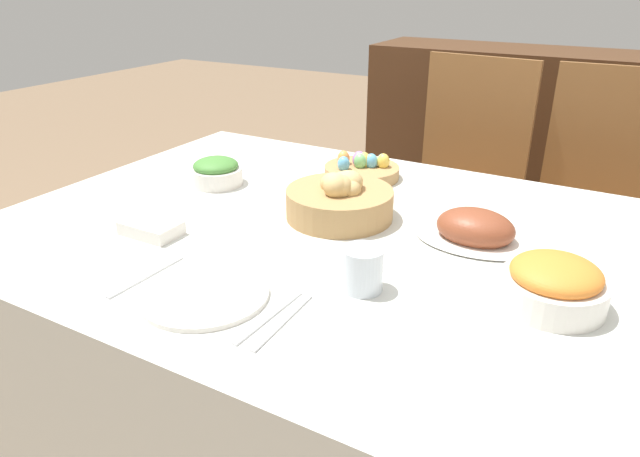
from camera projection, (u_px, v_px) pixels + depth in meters
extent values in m
cube|color=silver|center=(344.00, 360.00, 1.49)|extent=(1.68, 1.17, 0.74)
cylinder|color=brown|center=(374.00, 274.00, 2.20)|extent=(0.03, 0.03, 0.45)
cylinder|color=brown|center=(469.00, 306.00, 1.99)|extent=(0.03, 0.03, 0.45)
cylinder|color=brown|center=(419.00, 239.00, 2.49)|extent=(0.03, 0.03, 0.45)
cylinder|color=brown|center=(507.00, 264.00, 2.28)|extent=(0.03, 0.03, 0.45)
cube|color=brown|center=(447.00, 214.00, 2.14)|extent=(0.46, 0.46, 0.02)
cube|color=brown|center=(476.00, 129.00, 2.18)|extent=(0.42, 0.06, 0.54)
cylinder|color=brown|center=(508.00, 314.00, 1.95)|extent=(0.03, 0.03, 0.45)
cylinder|color=brown|center=(635.00, 347.00, 1.78)|extent=(0.03, 0.03, 0.45)
cylinder|color=brown|center=(530.00, 267.00, 2.26)|extent=(0.03, 0.03, 0.45)
cylinder|color=brown|center=(639.00, 291.00, 2.09)|extent=(0.03, 0.03, 0.45)
cube|color=brown|center=(589.00, 242.00, 1.92)|extent=(0.43, 0.43, 0.02)
cube|color=brown|center=(611.00, 147.00, 1.96)|extent=(0.42, 0.02, 0.54)
cube|color=#4C2D19|center=(491.00, 148.00, 2.85)|extent=(1.18, 0.44, 0.97)
cylinder|color=#AD8451|center=(339.00, 204.00, 1.40)|extent=(0.26, 0.26, 0.07)
ellipsoid|color=tan|center=(336.00, 186.00, 1.35)|extent=(0.06, 0.07, 0.06)
ellipsoid|color=tan|center=(339.00, 187.00, 1.36)|extent=(0.07, 0.07, 0.06)
ellipsoid|color=tan|center=(334.00, 184.00, 1.40)|extent=(0.08, 0.07, 0.06)
ellipsoid|color=tan|center=(340.00, 187.00, 1.39)|extent=(0.08, 0.09, 0.04)
ellipsoid|color=tan|center=(350.00, 188.00, 1.37)|extent=(0.09, 0.09, 0.05)
ellipsoid|color=tan|center=(349.00, 182.00, 1.39)|extent=(0.07, 0.07, 0.06)
ellipsoid|color=tan|center=(347.00, 181.00, 1.39)|extent=(0.10, 0.10, 0.05)
cylinder|color=#AD8451|center=(362.00, 172.00, 1.68)|extent=(0.22, 0.22, 0.03)
ellipsoid|color=#60B2E0|center=(344.00, 164.00, 1.65)|extent=(0.04, 0.04, 0.05)
ellipsoid|color=#7FCC7A|center=(360.00, 162.00, 1.66)|extent=(0.04, 0.04, 0.05)
ellipsoid|color=#F4D151|center=(364.00, 160.00, 1.67)|extent=(0.04, 0.04, 0.05)
ellipsoid|color=#F29E4C|center=(344.00, 158.00, 1.69)|extent=(0.04, 0.04, 0.05)
ellipsoid|color=#60B2E0|center=(371.00, 161.00, 1.67)|extent=(0.04, 0.04, 0.05)
ellipsoid|color=#60B2E0|center=(383.00, 161.00, 1.67)|extent=(0.04, 0.04, 0.04)
ellipsoid|color=#B27AD1|center=(359.00, 160.00, 1.68)|extent=(0.04, 0.04, 0.05)
ellipsoid|color=#F4D151|center=(383.00, 161.00, 1.66)|extent=(0.04, 0.04, 0.05)
ellipsoid|color=silver|center=(474.00, 239.00, 1.29)|extent=(0.27, 0.19, 0.01)
ellipsoid|color=brown|center=(475.00, 228.00, 1.28)|extent=(0.18, 0.13, 0.08)
cylinder|color=silver|center=(217.00, 176.00, 1.63)|extent=(0.15, 0.15, 0.05)
ellipsoid|color=#478438|center=(216.00, 165.00, 1.62)|extent=(0.13, 0.13, 0.05)
cylinder|color=silver|center=(552.00, 292.00, 1.04)|extent=(0.19, 0.19, 0.06)
ellipsoid|color=orange|center=(556.00, 273.00, 1.02)|extent=(0.16, 0.16, 0.06)
cylinder|color=silver|center=(204.00, 294.00, 1.07)|extent=(0.25, 0.25, 0.01)
cube|color=silver|center=(147.00, 276.00, 1.14)|extent=(0.02, 0.20, 0.00)
cube|color=silver|center=(269.00, 317.00, 1.01)|extent=(0.02, 0.20, 0.00)
cube|color=silver|center=(283.00, 321.00, 1.00)|extent=(0.02, 0.20, 0.00)
cylinder|color=silver|center=(363.00, 269.00, 1.08)|extent=(0.08, 0.08, 0.09)
cube|color=silver|center=(151.00, 228.00, 1.32)|extent=(0.14, 0.08, 0.03)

